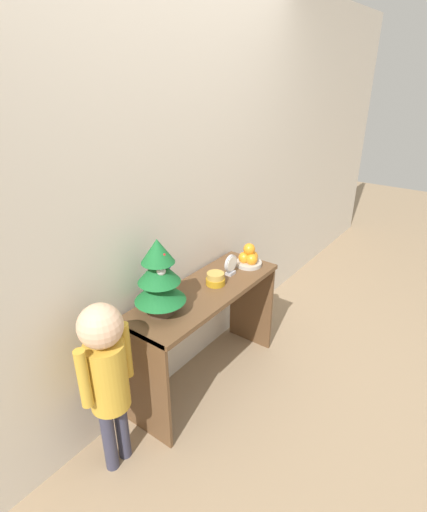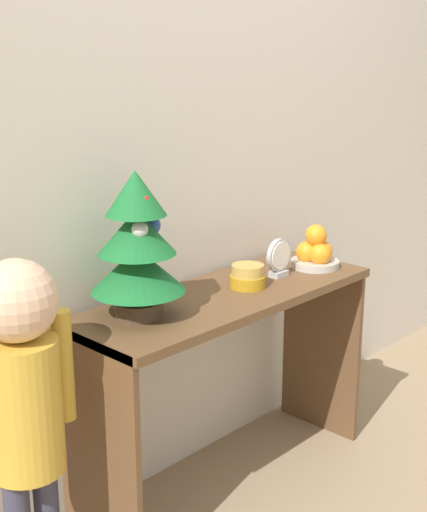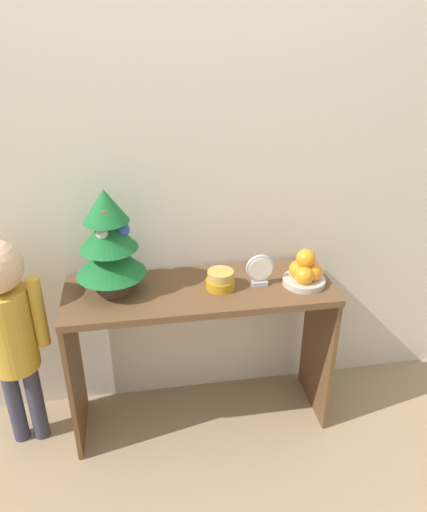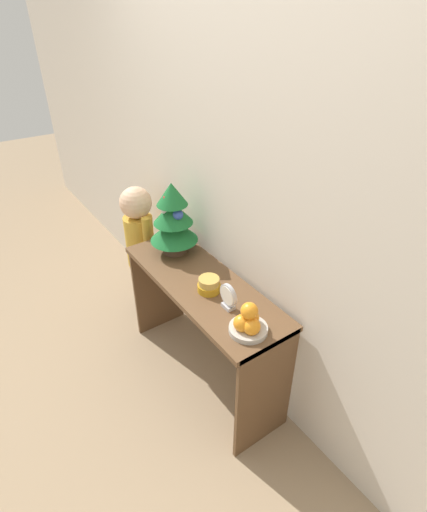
{
  "view_description": "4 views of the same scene",
  "coord_description": "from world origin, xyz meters",
  "px_view_note": "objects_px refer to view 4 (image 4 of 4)",
  "views": [
    {
      "loc": [
        -1.68,
        -1.11,
        1.92
      ],
      "look_at": [
        0.04,
        0.16,
        0.93
      ],
      "focal_mm": 28.0,
      "sensor_mm": 36.0,
      "label": 1
    },
    {
      "loc": [
        -1.65,
        -1.31,
        1.46
      ],
      "look_at": [
        -0.07,
        0.2,
        0.85
      ],
      "focal_mm": 50.0,
      "sensor_mm": 36.0,
      "label": 2
    },
    {
      "loc": [
        -0.23,
        -1.58,
        1.77
      ],
      "look_at": [
        0.06,
        0.21,
        0.85
      ],
      "focal_mm": 35.0,
      "sensor_mm": 36.0,
      "label": 3
    },
    {
      "loc": [
        1.46,
        -0.74,
        1.99
      ],
      "look_at": [
        0.07,
        0.22,
        0.91
      ],
      "focal_mm": 28.0,
      "sensor_mm": 36.0,
      "label": 4
    }
  ],
  "objects_px": {
    "fruit_bowl": "(248,322)",
    "singing_bowl": "(209,285)",
    "mini_tree": "(173,219)",
    "child_figure": "(139,235)",
    "desk_clock": "(228,297)"
  },
  "relations": [
    {
      "from": "desk_clock",
      "to": "fruit_bowl",
      "type": "bearing_deg",
      "value": -7.39
    },
    {
      "from": "desk_clock",
      "to": "singing_bowl",
      "type": "bearing_deg",
      "value": 179.63
    },
    {
      "from": "fruit_bowl",
      "to": "desk_clock",
      "type": "relative_size",
      "value": 1.31
    },
    {
      "from": "fruit_bowl",
      "to": "child_figure",
      "type": "distance_m",
      "value": 1.23
    },
    {
      "from": "singing_bowl",
      "to": "desk_clock",
      "type": "height_order",
      "value": "desk_clock"
    },
    {
      "from": "mini_tree",
      "to": "child_figure",
      "type": "height_order",
      "value": "mini_tree"
    },
    {
      "from": "fruit_bowl",
      "to": "singing_bowl",
      "type": "relative_size",
      "value": 1.49
    },
    {
      "from": "fruit_bowl",
      "to": "mini_tree",
      "type": "bearing_deg",
      "value": 174.62
    },
    {
      "from": "mini_tree",
      "to": "child_figure",
      "type": "bearing_deg",
      "value": -174.87
    },
    {
      "from": "mini_tree",
      "to": "singing_bowl",
      "type": "distance_m",
      "value": 0.48
    },
    {
      "from": "fruit_bowl",
      "to": "child_figure",
      "type": "bearing_deg",
      "value": 178.31
    },
    {
      "from": "child_figure",
      "to": "desk_clock",
      "type": "bearing_deg",
      "value": -0.66
    },
    {
      "from": "mini_tree",
      "to": "fruit_bowl",
      "type": "distance_m",
      "value": 0.81
    },
    {
      "from": "singing_bowl",
      "to": "child_figure",
      "type": "xyz_separation_m",
      "value": [
        -0.87,
        0.01,
        -0.11
      ]
    },
    {
      "from": "fruit_bowl",
      "to": "child_figure",
      "type": "xyz_separation_m",
      "value": [
        -1.22,
        0.04,
        -0.13
      ]
    }
  ]
}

